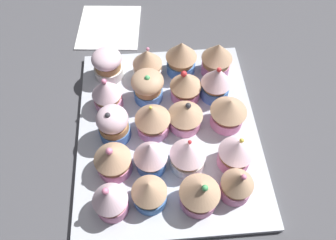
{
  "coord_description": "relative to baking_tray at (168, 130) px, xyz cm",
  "views": [
    {
      "loc": [
        -33.42,
        2.73,
        54.62
      ],
      "look_at": [
        0.0,
        0.0,
        4.2
      ],
      "focal_mm": 35.49,
      "sensor_mm": 36.0,
      "label": 1
    }
  ],
  "objects": [
    {
      "name": "baking_tray",
      "position": [
        0.0,
        0.0,
        0.0
      ],
      "size": [
        40.81,
        33.76,
        1.2
      ],
      "color": "silver",
      "rests_on": "ground_plane"
    },
    {
      "name": "cupcake_4",
      "position": [
        13.62,
        -11.13,
        4.65
      ],
      "size": [
        6.35,
        6.35,
        7.78
      ],
      "color": "pink",
      "rests_on": "baking_tray"
    },
    {
      "name": "cupcake_3",
      "position": [
        7.3,
        -9.95,
        4.66
      ],
      "size": [
        5.88,
        5.88,
        8.18
      ],
      "color": "#477AC6",
      "rests_on": "baking_tray"
    },
    {
      "name": "cupcake_15",
      "position": [
        -14.59,
        10.19,
        4.49
      ],
      "size": [
        5.61,
        5.61,
        7.87
      ],
      "color": "pink",
      "rests_on": "baking_tray"
    },
    {
      "name": "cupcake_6",
      "position": [
        -7.64,
        -2.75,
        4.11
      ],
      "size": [
        6.2,
        6.2,
        7.09
      ],
      "color": "white",
      "rests_on": "baking_tray"
    },
    {
      "name": "cupcake_7",
      "position": [
        0.66,
        -3.24,
        3.86
      ],
      "size": [
        6.54,
        6.54,
        6.58
      ],
      "color": "pink",
      "rests_on": "baking_tray"
    },
    {
      "name": "cupcake_17",
      "position": [
        -0.59,
        9.84,
        4.36
      ],
      "size": [
        5.73,
        5.73,
        7.85
      ],
      "color": "#477AC6",
      "rests_on": "baking_tray"
    },
    {
      "name": "cupcake_19",
      "position": [
        14.51,
        11.22,
        3.94
      ],
      "size": [
        6.1,
        6.1,
        6.58
      ],
      "color": "white",
      "rests_on": "baking_tray"
    },
    {
      "name": "cupcake_2",
      "position": [
        0.52,
        -11.18,
        4.25
      ],
      "size": [
        6.8,
        6.8,
        6.9
      ],
      "color": "pink",
      "rests_on": "baking_tray"
    },
    {
      "name": "cupcake_16",
      "position": [
        -7.41,
        9.91,
        4.2
      ],
      "size": [
        6.38,
        6.38,
        7.41
      ],
      "color": "pink",
      "rests_on": "baking_tray"
    },
    {
      "name": "cupcake_0",
      "position": [
        -13.51,
        -10.03,
        4.09
      ],
      "size": [
        5.35,
        5.35,
        7.19
      ],
      "color": "pink",
      "rests_on": "baking_tray"
    },
    {
      "name": "cupcake_18",
      "position": [
        6.52,
        11.17,
        4.4
      ],
      "size": [
        5.69,
        5.69,
        7.75
      ],
      "color": "pink",
      "rests_on": "baking_tray"
    },
    {
      "name": "cupcake_1",
      "position": [
        -7.86,
        -10.92,
        4.07
      ],
      "size": [
        6.05,
        6.05,
        7.0
      ],
      "color": "pink",
      "rests_on": "baking_tray"
    },
    {
      "name": "cupcake_11",
      "position": [
        -7.5,
        3.55,
        4.56
      ],
      "size": [
        5.8,
        5.8,
        7.53
      ],
      "color": "#477AC6",
      "rests_on": "baking_tray"
    },
    {
      "name": "cupcake_14",
      "position": [
        13.65,
        3.08,
        4.24
      ],
      "size": [
        6.02,
        6.02,
        7.48
      ],
      "color": "white",
      "rests_on": "baking_tray"
    },
    {
      "name": "cupcake_10",
      "position": [
        -13.64,
        4.09,
        3.96
      ],
      "size": [
        5.8,
        5.8,
        6.6
      ],
      "color": "#477AC6",
      "rests_on": "baking_tray"
    },
    {
      "name": "ground_plane",
      "position": [
        0.0,
        0.0,
        -2.1
      ],
      "size": [
        180.0,
        180.0,
        3.0
      ],
      "primitive_type": "cube",
      "color": "#4C4C51"
    },
    {
      "name": "cupcake_13",
      "position": [
        7.77,
        3.3,
        4.14
      ],
      "size": [
        6.34,
        6.34,
        7.06
      ],
      "color": "#477AC6",
      "rests_on": "baking_tray"
    },
    {
      "name": "cupcake_5",
      "position": [
        -14.58,
        -3.81,
        4.2
      ],
      "size": [
        6.56,
        6.56,
        7.3
      ],
      "color": "pink",
      "rests_on": "baking_tray"
    },
    {
      "name": "cupcake_12",
      "position": [
        0.06,
        2.78,
        4.4
      ],
      "size": [
        6.52,
        6.52,
        7.47
      ],
      "color": "pink",
      "rests_on": "baking_tray"
    },
    {
      "name": "cupcake_9",
      "position": [
        14.36,
        -3.9,
        4.81
      ],
      "size": [
        6.41,
        6.41,
        8.07
      ],
      "color": "#477AC6",
      "rests_on": "baking_tray"
    },
    {
      "name": "napkin",
      "position": [
        30.88,
        11.78,
        -0.3
      ],
      "size": [
        16.84,
        15.93,
        0.6
      ],
      "primitive_type": "cube",
      "rotation": [
        0.0,
        0.0,
        -0.09
      ],
      "color": "white",
      "rests_on": "ground_plane"
    },
    {
      "name": "cupcake_8",
      "position": [
        7.43,
        -4.08,
        4.07
      ],
      "size": [
        6.22,
        6.22,
        7.06
      ],
      "color": "pink",
      "rests_on": "baking_tray"
    }
  ]
}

